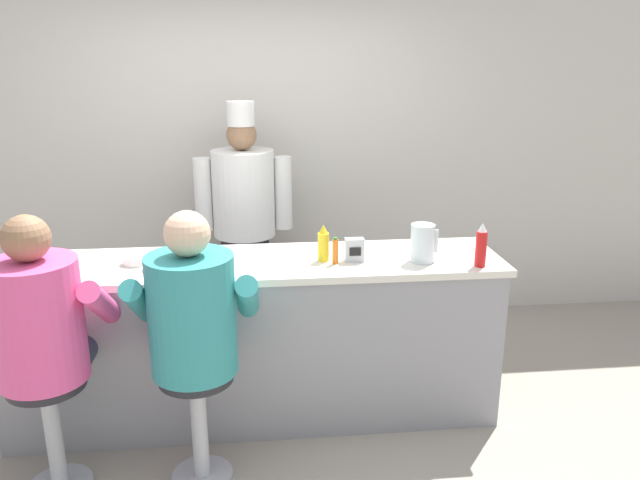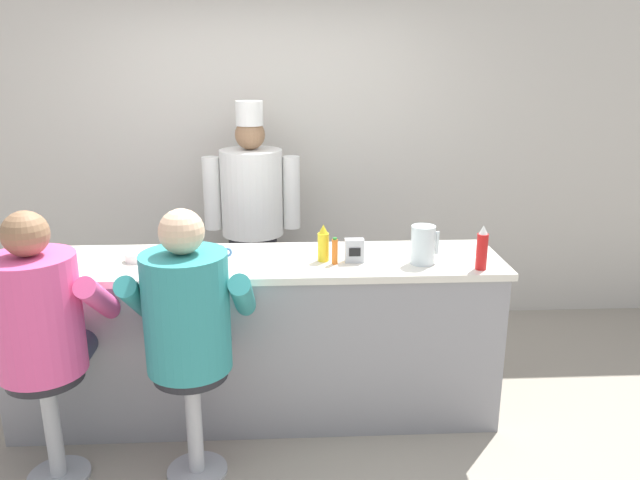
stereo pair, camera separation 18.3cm
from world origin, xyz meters
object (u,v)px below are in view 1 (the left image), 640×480
Objects in this scene: mustard_bottle_yellow at (323,244)px; breakfast_plate at (163,267)px; ketchup_bottle_red at (481,246)px; diner_seated_pink at (41,328)px; hot_sauce_bottle_orange at (335,251)px; coffee_mug_blue at (217,255)px; diner_seated_teal at (193,321)px; water_pitcher_clear at (423,243)px; cereal_bowl at (135,260)px; cook_in_whites_near at (244,214)px; napkin_dispenser_chrome at (354,250)px.

breakfast_plate is at bearing -176.37° from mustard_bottle_yellow.
diner_seated_pink reaches higher than ketchup_bottle_red.
mustard_bottle_yellow is at bearing 136.80° from hot_sauce_bottle_orange.
coffee_mug_blue is 0.59m from diner_seated_teal.
ketchup_bottle_red is 1.16× the size of mustard_bottle_yellow.
water_pitcher_clear reaches higher than mustard_bottle_yellow.
hot_sauce_bottle_orange is 0.90m from diner_seated_teal.
hot_sauce_bottle_orange is at bearing -5.67° from cereal_bowl.
hot_sauce_bottle_orange reaches higher than breakfast_plate.
cereal_bowl reaches higher than breakfast_plate.
hot_sauce_bottle_orange is 1.09× the size of cereal_bowl.
cook_in_whites_near is (0.14, 1.04, -0.03)m from coffee_mug_blue.
napkin_dispenser_chrome is 0.07× the size of cook_in_whites_near.
mustard_bottle_yellow is at bearing 3.63° from breakfast_plate.
cook_in_whites_near reaches higher than ketchup_bottle_red.
napkin_dispenser_chrome is (0.77, -0.08, 0.03)m from coffee_mug_blue.
breakfast_plate is 0.31m from coffee_mug_blue.
mustard_bottle_yellow reaches higher than coffee_mug_blue.
napkin_dispenser_chrome is at bearing 173.07° from water_pitcher_clear.
ketchup_bottle_red is at bearing -7.21° from cereal_bowl.
cereal_bowl is at bearing 175.48° from water_pitcher_clear.
napkin_dispenser_chrome reaches higher than breakfast_plate.
coffee_mug_blue is 0.07× the size of cook_in_whites_near.
cereal_bowl is 1.11× the size of coffee_mug_blue.
ketchup_bottle_red is 1.63× the size of hot_sauce_bottle_orange.
diner_seated_pink is at bearing -167.41° from water_pitcher_clear.
breakfast_plate is 0.70m from diner_seated_pink.
ketchup_bottle_red reaches higher than water_pitcher_clear.
mustard_bottle_yellow reaches higher than breakfast_plate.
napkin_dispenser_chrome reaches higher than coffee_mug_blue.
coffee_mug_blue is at bearing 173.62° from water_pitcher_clear.
cook_in_whites_near reaches higher than napkin_dispenser_chrome.
hot_sauce_bottle_orange is at bearing 178.11° from water_pitcher_clear.
breakfast_plate is 0.16× the size of diner_seated_pink.
diner_seated_teal is at bearing -57.12° from cereal_bowl.
cook_in_whites_near is (-0.46, 1.09, -0.09)m from mustard_bottle_yellow.
mustard_bottle_yellow is 0.15× the size of diner_seated_pink.
diner_seated_pink is (-2.25, -0.32, -0.23)m from ketchup_bottle_red.
napkin_dispenser_chrome is at bearing 166.71° from ketchup_bottle_red.
cereal_bowl is at bearing -119.85° from cook_in_whites_near.
coffee_mug_blue reaches higher than cereal_bowl.
breakfast_plate is (-1.73, 0.13, -0.10)m from ketchup_bottle_red.
ketchup_bottle_red is 0.14× the size of cook_in_whites_near.
breakfast_plate is at bearing 179.94° from hot_sauce_bottle_orange.
cereal_bowl is (-1.60, 0.13, -0.08)m from water_pitcher_clear.
water_pitcher_clear is at bearing 19.33° from diner_seated_teal.
napkin_dispenser_chrome is at bearing -60.62° from cook_in_whites_near.
napkin_dispenser_chrome is at bearing 14.94° from hot_sauce_bottle_orange.
ketchup_bottle_red is 0.32m from water_pitcher_clear.
napkin_dispenser_chrome is at bearing 1.56° from breakfast_plate.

